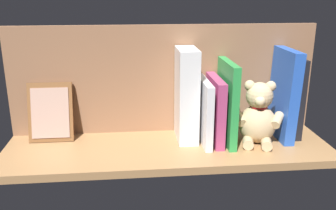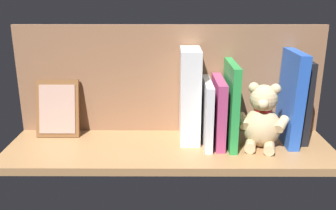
{
  "view_description": "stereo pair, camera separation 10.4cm",
  "coord_description": "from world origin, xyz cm",
  "px_view_note": "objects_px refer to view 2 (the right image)",
  "views": [
    {
      "loc": [
        9.99,
        98.98,
        43.95
      ],
      "look_at": [
        0.0,
        0.0,
        12.34
      ],
      "focal_mm": 39.6,
      "sensor_mm": 36.0,
      "label": 1
    },
    {
      "loc": [
        -0.43,
        99.48,
        43.95
      ],
      "look_at": [
        0.0,
        0.0,
        12.34
      ],
      "focal_mm": 39.6,
      "sensor_mm": 36.0,
      "label": 2
    }
  ],
  "objects_px": {
    "teddy_bear": "(261,119)",
    "dictionary_thick_white": "(189,96)",
    "book_0": "(300,101)",
    "picture_frame_leaning": "(56,109)"
  },
  "relations": [
    {
      "from": "book_0",
      "to": "dictionary_thick_white",
      "type": "height_order",
      "value": "dictionary_thick_white"
    },
    {
      "from": "teddy_bear",
      "to": "book_0",
      "type": "bearing_deg",
      "value": -141.4
    },
    {
      "from": "dictionary_thick_white",
      "to": "picture_frame_leaning",
      "type": "xyz_separation_m",
      "value": [
        0.4,
        -0.03,
        -0.05
      ]
    },
    {
      "from": "dictionary_thick_white",
      "to": "picture_frame_leaning",
      "type": "distance_m",
      "value": 0.41
    },
    {
      "from": "teddy_bear",
      "to": "dictionary_thick_white",
      "type": "xyz_separation_m",
      "value": [
        0.2,
        -0.05,
        0.05
      ]
    },
    {
      "from": "teddy_bear",
      "to": "picture_frame_leaning",
      "type": "height_order",
      "value": "teddy_bear"
    },
    {
      "from": "teddy_bear",
      "to": "picture_frame_leaning",
      "type": "relative_size",
      "value": 1.07
    },
    {
      "from": "book_0",
      "to": "teddy_bear",
      "type": "xyz_separation_m",
      "value": [
        0.13,
        0.05,
        -0.04
      ]
    },
    {
      "from": "dictionary_thick_white",
      "to": "picture_frame_leaning",
      "type": "bearing_deg",
      "value": -4.8
    },
    {
      "from": "teddy_bear",
      "to": "dictionary_thick_white",
      "type": "bearing_deg",
      "value": 1.68
    }
  ]
}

